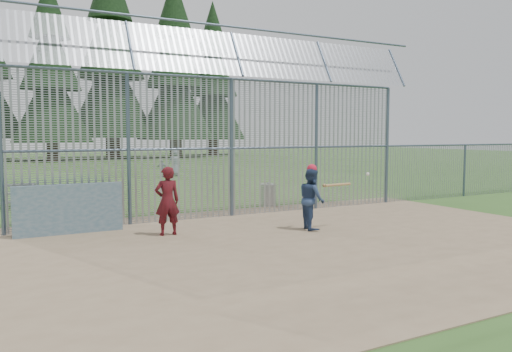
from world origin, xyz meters
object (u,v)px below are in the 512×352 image
batter (312,199)px  onlooker (167,201)px  trash_can (268,195)px  dugout_wall (69,209)px

batter → onlooker: bearing=87.4°
trash_can → batter: bearing=-105.1°
trash_can → onlooker: bearing=-145.5°
dugout_wall → batter: 5.91m
batter → onlooker: (-3.43, 1.01, 0.04)m
dugout_wall → onlooker: bearing=-31.4°
onlooker → batter: bearing=166.6°
onlooker → trash_can: bearing=-142.5°
dugout_wall → batter: size_ratio=1.62×
onlooker → trash_can: size_ratio=1.99×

